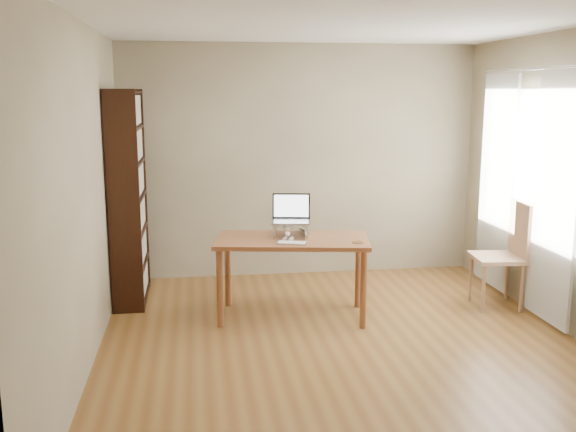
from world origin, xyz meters
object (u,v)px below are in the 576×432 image
object	(u,v)px
bookshelf	(129,197)
laptop	(290,215)
keyboard	(292,243)
cat	(291,229)
desk	(292,249)
chair	(505,250)

from	to	relation	value
bookshelf	laptop	bearing A→B (deg)	-21.53
keyboard	laptop	bearing A→B (deg)	102.45
bookshelf	cat	size ratio (longest dim) A/B	4.40
desk	cat	size ratio (longest dim) A/B	3.13
keyboard	cat	bearing A→B (deg)	101.50
desk	laptop	world-z (taller)	laptop
laptop	cat	xyz separation A→B (m)	(0.00, -0.03, -0.13)
cat	desk	bearing A→B (deg)	-71.14
keyboard	chair	xyz separation A→B (m)	(2.13, 0.21, -0.20)
laptop	cat	bearing A→B (deg)	-75.97
laptop	chair	world-z (taller)	laptop
keyboard	chair	world-z (taller)	chair
cat	chair	size ratio (longest dim) A/B	0.46
keyboard	bookshelf	bearing A→B (deg)	165.25
laptop	keyboard	bearing A→B (deg)	-85.82
cat	chair	distance (m)	2.11
cat	bookshelf	bearing A→B (deg)	177.51
bookshelf	keyboard	size ratio (longest dim) A/B	7.34
desk	chair	bearing A→B (deg)	9.75
chair	laptop	bearing A→B (deg)	-178.50
bookshelf	chair	xyz separation A→B (m)	(3.62, -0.75, -0.49)
bookshelf	chair	bearing A→B (deg)	-11.73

